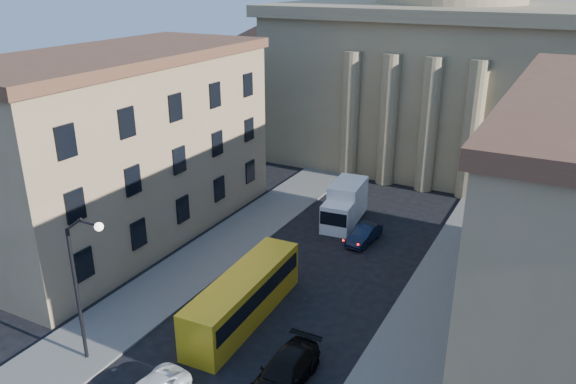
{
  "coord_description": "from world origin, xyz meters",
  "views": [
    {
      "loc": [
        14.41,
        -9.55,
        20.04
      ],
      "look_at": [
        -0.29,
        18.34,
        7.73
      ],
      "focal_mm": 35.0,
      "sensor_mm": 36.0,
      "label": 1
    }
  ],
  "objects": [
    {
      "name": "sidewalk_right",
      "position": [
        8.5,
        18.0,
        0.07
      ],
      "size": [
        5.0,
        60.0,
        0.15
      ],
      "primitive_type": "cube",
      "color": "#605E58",
      "rests_on": "ground"
    },
    {
      "name": "sidewalk_left",
      "position": [
        -8.5,
        18.0,
        0.07
      ],
      "size": [
        5.0,
        60.0,
        0.15
      ],
      "primitive_type": "cube",
      "color": "#605E58",
      "rests_on": "ground"
    },
    {
      "name": "city_bus",
      "position": [
        -1.85,
        15.48,
        1.62
      ],
      "size": [
        2.88,
        10.77,
        3.01
      ],
      "rotation": [
        0.0,
        0.0,
        0.04
      ],
      "color": "gold",
      "rests_on": "ground"
    },
    {
      "name": "car_right_distant",
      "position": [
        1.0,
        28.93,
        0.68
      ],
      "size": [
        1.83,
        4.26,
        1.37
      ],
      "primitive_type": "imported",
      "rotation": [
        0.0,
        0.0,
        -0.09
      ],
      "color": "black",
      "rests_on": "ground"
    },
    {
      "name": "car_right_mid",
      "position": [
        3.22,
        11.29,
        0.79
      ],
      "size": [
        2.24,
        5.46,
        1.58
      ],
      "primitive_type": "imported",
      "rotation": [
        0.0,
        0.0,
        0.01
      ],
      "color": "black",
      "rests_on": "ground"
    },
    {
      "name": "street_lamp",
      "position": [
        -6.97,
        8.0,
        5.29
      ],
      "size": [
        2.62,
        0.44,
        8.83
      ],
      "color": "black",
      "rests_on": "ground"
    },
    {
      "name": "church",
      "position": [
        0.0,
        55.47,
        11.88
      ],
      "size": [
        68.02,
        28.76,
        36.6
      ],
      "color": "#887653",
      "rests_on": "ground"
    },
    {
      "name": "building_left",
      "position": [
        -17.0,
        22.0,
        7.42
      ],
      "size": [
        11.6,
        26.6,
        14.7
      ],
      "color": "tan",
      "rests_on": "ground"
    },
    {
      "name": "car_right_far",
      "position": [
        3.41,
        11.01,
        0.66
      ],
      "size": [
        1.72,
        3.93,
        1.32
      ],
      "primitive_type": "imported",
      "rotation": [
        0.0,
        0.0,
        0.04
      ],
      "color": "#56555B",
      "rests_on": "ground"
    },
    {
      "name": "box_truck",
      "position": [
        -1.91,
        31.82,
        1.6
      ],
      "size": [
        2.98,
        6.36,
        3.38
      ],
      "rotation": [
        0.0,
        0.0,
        0.1
      ],
      "color": "white",
      "rests_on": "ground"
    }
  ]
}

